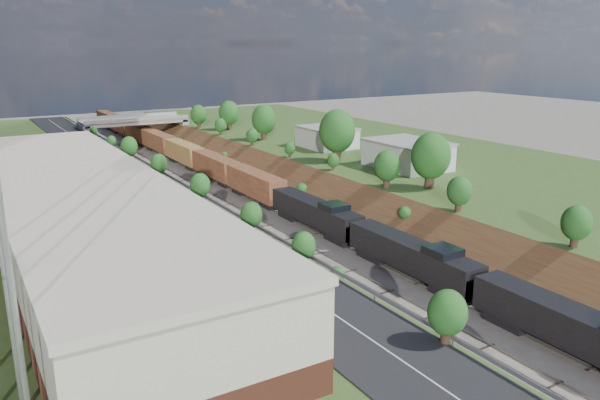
{
  "coord_description": "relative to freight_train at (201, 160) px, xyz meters",
  "views": [
    {
      "loc": [
        -37.34,
        -16.64,
        23.87
      ],
      "look_at": [
        -2.99,
        40.56,
        6.0
      ],
      "focal_mm": 35.0,
      "sensor_mm": 36.0,
      "label": 1
    }
  ],
  "objects": [
    {
      "name": "platform_left",
      "position": [
        -35.6,
        -26.54,
        -0.09
      ],
      "size": [
        44.0,
        180.0,
        5.0
      ],
      "primitive_type": "cube",
      "color": "#365924",
      "rests_on": "ground"
    },
    {
      "name": "platform_right",
      "position": [
        30.4,
        -26.54,
        -0.09
      ],
      "size": [
        44.0,
        180.0,
        5.0
      ],
      "primitive_type": "cube",
      "color": "#365924",
      "rests_on": "ground"
    },
    {
      "name": "embankment_left",
      "position": [
        -13.6,
        -26.54,
        -2.59
      ],
      "size": [
        10.0,
        180.0,
        10.0
      ],
      "primitive_type": "cube",
      "rotation": [
        0.0,
        0.79,
        0.0
      ],
      "color": "brown",
      "rests_on": "ground"
    },
    {
      "name": "embankment_right",
      "position": [
        8.4,
        -26.54,
        -2.59
      ],
      "size": [
        10.0,
        180.0,
        10.0
      ],
      "primitive_type": "cube",
      "rotation": [
        0.0,
        0.79,
        0.0
      ],
      "color": "brown",
      "rests_on": "ground"
    },
    {
      "name": "rail_left_track",
      "position": [
        -5.2,
        -26.54,
        -2.5
      ],
      "size": [
        1.58,
        180.0,
        0.18
      ],
      "primitive_type": "cube",
      "color": "gray",
      "rests_on": "ground"
    },
    {
      "name": "rail_right_track",
      "position": [
        0.0,
        -26.54,
        -2.5
      ],
      "size": [
        1.58,
        180.0,
        0.18
      ],
      "primitive_type": "cube",
      "color": "gray",
      "rests_on": "ground"
    },
    {
      "name": "road",
      "position": [
        -18.1,
        -26.54,
        2.46
      ],
      "size": [
        8.0,
        180.0,
        0.1
      ],
      "primitive_type": "cube",
      "color": "black",
      "rests_on": "platform_left"
    },
    {
      "name": "guardrail",
      "position": [
        -14.0,
        -26.74,
        2.96
      ],
      "size": [
        0.1,
        171.0,
        0.7
      ],
      "color": "#99999E",
      "rests_on": "platform_left"
    },
    {
      "name": "commercial_building",
      "position": [
        -30.6,
        -48.54,
        5.92
      ],
      "size": [
        14.3,
        62.3,
        7.0
      ],
      "color": "brown",
      "rests_on": "platform_left"
    },
    {
      "name": "overpass",
      "position": [
        -2.6,
        35.46,
        2.33
      ],
      "size": [
        24.5,
        8.3,
        7.4
      ],
      "color": "gray",
      "rests_on": "ground"
    },
    {
      "name": "white_building_near",
      "position": [
        20.9,
        -34.54,
        4.41
      ],
      "size": [
        9.0,
        12.0,
        4.0
      ],
      "primitive_type": "cube",
      "color": "silver",
      "rests_on": "platform_right"
    },
    {
      "name": "white_building_far",
      "position": [
        20.4,
        -12.54,
        4.21
      ],
      "size": [
        8.0,
        10.0,
        3.6
      ],
      "primitive_type": "cube",
      "color": "silver",
      "rests_on": "platform_right"
    },
    {
      "name": "tree_right_large",
      "position": [
        14.4,
        -46.54,
        6.79
      ],
      "size": [
        5.25,
        5.25,
        7.61
      ],
      "color": "#473323",
      "rests_on": "platform_right"
    },
    {
      "name": "tree_left_crest",
      "position": [
        -14.4,
        -66.54,
        4.45
      ],
      "size": [
        2.45,
        2.45,
        3.55
      ],
      "color": "#473323",
      "rests_on": "platform_left"
    },
    {
      "name": "freight_train",
      "position": [
        0.0,
        0.0,
        0.0
      ],
      "size": [
        3.0,
        168.86,
        4.55
      ],
      "color": "black",
      "rests_on": "ground"
    }
  ]
}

